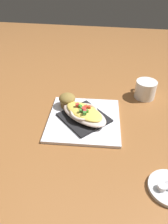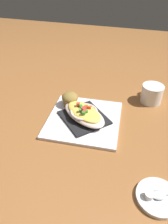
% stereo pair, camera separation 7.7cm
% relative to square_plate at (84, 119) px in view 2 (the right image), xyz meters
% --- Properties ---
extents(ground_plane, '(2.60, 2.60, 0.00)m').
position_rel_square_plate_xyz_m(ground_plane, '(0.00, 0.00, -0.01)').
color(ground_plane, '#975E31').
extents(square_plate, '(0.29, 0.29, 0.01)m').
position_rel_square_plate_xyz_m(square_plate, '(0.00, 0.00, 0.00)').
color(square_plate, white).
rests_on(square_plate, ground_plane).
extents(folded_napkin, '(0.22, 0.22, 0.01)m').
position_rel_square_plate_xyz_m(folded_napkin, '(0.00, 0.00, 0.01)').
color(folded_napkin, black).
rests_on(folded_napkin, square_plate).
extents(gratin_dish, '(0.19, 0.22, 0.05)m').
position_rel_square_plate_xyz_m(gratin_dish, '(-0.00, 0.00, 0.03)').
color(gratin_dish, beige).
rests_on(gratin_dish, folded_napkin).
extents(muffin, '(0.07, 0.07, 0.06)m').
position_rel_square_plate_xyz_m(muffin, '(0.07, 0.08, 0.04)').
color(muffin, olive).
rests_on(muffin, square_plate).
extents(coffee_mug, '(0.12, 0.09, 0.08)m').
position_rel_square_plate_xyz_m(coffee_mug, '(0.21, -0.24, 0.03)').
color(coffee_mug, white).
rests_on(coffee_mug, ground_plane).
extents(creamer_saucer, '(0.11, 0.11, 0.01)m').
position_rel_square_plate_xyz_m(creamer_saucer, '(-0.25, -0.28, 0.00)').
color(creamer_saucer, white).
rests_on(creamer_saucer, ground_plane).
extents(spoon, '(0.06, 0.10, 0.01)m').
position_rel_square_plate_xyz_m(spoon, '(-0.25, -0.28, 0.01)').
color(spoon, silver).
rests_on(spoon, creamer_saucer).
extents(creamer_cup_0, '(0.02, 0.02, 0.02)m').
position_rel_square_plate_xyz_m(creamer_cup_0, '(-0.26, -0.25, 0.01)').
color(creamer_cup_0, silver).
rests_on(creamer_cup_0, creamer_saucer).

